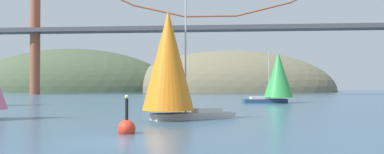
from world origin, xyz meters
The scene contains 7 objects.
ground_plane centered at (0.00, 0.00, 0.00)m, with size 360.00×360.00×0.00m, color #385670.
headland_center centered at (5.00, 135.00, 0.00)m, with size 75.81×44.00×30.27m, color #6B664C.
headland_left centered at (-55.00, 135.00, 0.00)m, with size 78.54×44.00×32.28m, color #425138.
suspension_bridge centered at (0.00, 95.00, 19.32)m, with size 135.99×6.00×41.82m.
sailboat_orange_sail centered at (0.87, 14.05, 4.84)m, with size 8.67×6.86×10.33m.
sailboat_green_sail centered at (13.16, 46.80, 4.22)m, with size 8.40×5.40×8.18m.
channel_buoy centered at (-0.31, 4.02, 0.37)m, with size 1.10×1.10×2.64m.
Camera 1 is at (6.28, -21.97, 3.10)m, focal length 40.17 mm.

